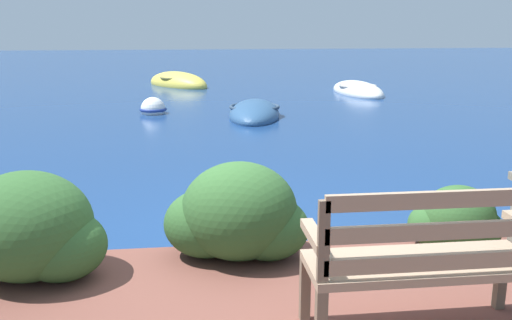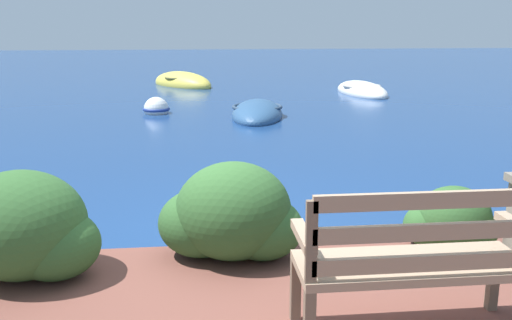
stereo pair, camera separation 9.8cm
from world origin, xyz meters
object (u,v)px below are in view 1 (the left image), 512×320
object	(u,v)px
rowboat_nearest	(254,114)
mooring_buoy	(153,109)
rowboat_mid	(358,92)
park_bench	(425,258)
rowboat_far	(178,84)

from	to	relation	value
rowboat_nearest	mooring_buoy	size ratio (longest dim) A/B	4.42
rowboat_mid	mooring_buoy	bearing A→B (deg)	-67.15
park_bench	rowboat_mid	size ratio (longest dim) A/B	0.47
rowboat_far	rowboat_mid	bearing A→B (deg)	-152.21
rowboat_nearest	rowboat_far	size ratio (longest dim) A/B	0.93
rowboat_nearest	park_bench	bearing A→B (deg)	-171.75
park_bench	rowboat_far	world-z (taller)	park_bench
park_bench	rowboat_mid	bearing A→B (deg)	68.37
rowboat_nearest	rowboat_mid	distance (m)	5.13
park_bench	mooring_buoy	distance (m)	10.28
rowboat_far	mooring_buoy	distance (m)	5.82
park_bench	mooring_buoy	xyz separation A→B (m)	(-2.07, 10.05, -0.61)
rowboat_nearest	mooring_buoy	bearing A→B (deg)	81.91
rowboat_nearest	rowboat_mid	world-z (taller)	rowboat_mid
park_bench	rowboat_mid	xyz separation A→B (m)	(3.60, 13.15, -0.65)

